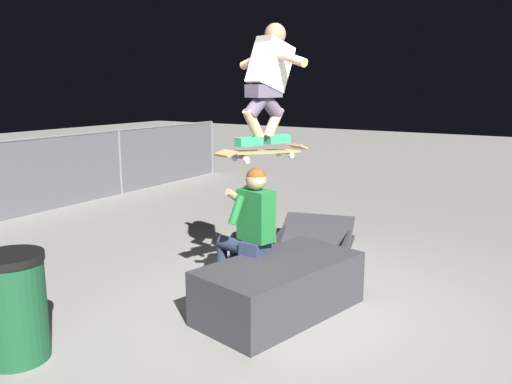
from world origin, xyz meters
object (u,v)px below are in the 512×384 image
at_px(ledge_box_main, 280,287).
at_px(person_sitting_on_ledge, 248,226).
at_px(skater_airborne, 268,78).
at_px(kicker_ramp, 314,242).
at_px(trash_bin, 14,307).
at_px(skateboard, 264,152).

height_order(ledge_box_main, person_sitting_on_ledge, person_sitting_on_ledge).
distance_m(ledge_box_main, person_sitting_on_ledge, 0.68).
bearing_deg(skater_airborne, kicker_ramp, 10.43).
distance_m(ledge_box_main, skater_airborne, 1.96).
xyz_separation_m(ledge_box_main, skater_airborne, (0.27, 0.30, 1.92)).
relative_size(ledge_box_main, trash_bin, 1.84).
bearing_deg(skater_airborne, person_sitting_on_ledge, 132.35).
distance_m(skateboard, kicker_ramp, 2.31).
xyz_separation_m(person_sitting_on_ledge, skateboard, (0.08, -0.13, 0.73)).
bearing_deg(skater_airborne, skateboard, 162.15).
bearing_deg(kicker_ramp, trash_bin, 169.81).
height_order(skateboard, trash_bin, skateboard).
xyz_separation_m(kicker_ramp, trash_bin, (-3.85, 0.69, 0.36)).
xyz_separation_m(person_sitting_on_ledge, trash_bin, (-1.97, 0.87, -0.32)).
xyz_separation_m(skateboard, skater_airborne, (0.05, -0.02, 0.69)).
height_order(skater_airborne, kicker_ramp, skater_airborne).
distance_m(ledge_box_main, skateboard, 1.29).
relative_size(skater_airborne, trash_bin, 1.30).
bearing_deg(ledge_box_main, kicker_ramp, 17.11).
height_order(ledge_box_main, kicker_ramp, ledge_box_main).
distance_m(ledge_box_main, kicker_ramp, 2.12).
height_order(person_sitting_on_ledge, kicker_ramp, person_sitting_on_ledge).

